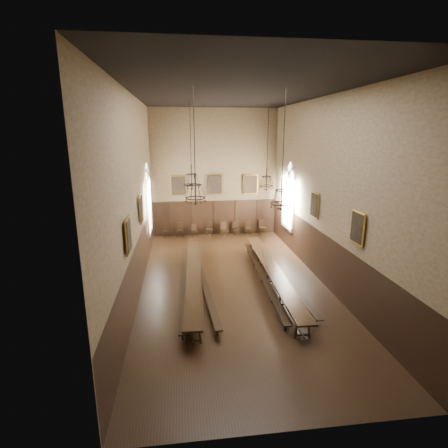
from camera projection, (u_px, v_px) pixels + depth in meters
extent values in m
cube|color=black|center=(233.00, 284.00, 17.43)|extent=(9.00, 18.00, 0.02)
cube|color=black|center=(234.00, 92.00, 15.15)|extent=(9.00, 18.00, 0.02)
cube|color=#857351|center=(215.00, 173.00, 24.94)|extent=(9.00, 0.02, 9.00)
cube|color=#857351|center=(295.00, 264.00, 7.64)|extent=(9.00, 0.02, 9.00)
cube|color=#857351|center=(135.00, 197.00, 15.75)|extent=(0.02, 18.00, 9.00)
cube|color=#857351|center=(326.00, 193.00, 16.84)|extent=(0.02, 18.00, 9.00)
cube|color=black|center=(194.00, 272.00, 16.84)|extent=(1.24, 10.56, 0.07)
cube|color=black|center=(273.00, 269.00, 17.20)|extent=(1.00, 10.59, 0.07)
cube|color=black|center=(183.00, 280.00, 16.86)|extent=(0.50, 9.63, 0.05)
cube|color=black|center=(202.00, 277.00, 17.20)|extent=(0.85, 9.91, 0.05)
cube|color=black|center=(262.00, 274.00, 17.51)|extent=(0.63, 9.78, 0.05)
cube|color=black|center=(282.00, 274.00, 17.66)|extent=(0.65, 9.28, 0.05)
cube|color=black|center=(166.00, 231.00, 25.13)|extent=(0.45, 0.45, 0.05)
cube|color=black|center=(166.00, 227.00, 25.24)|extent=(0.44, 0.05, 0.52)
cube|color=black|center=(180.00, 230.00, 25.21)|extent=(0.50, 0.50, 0.05)
cube|color=black|center=(180.00, 226.00, 25.32)|extent=(0.45, 0.10, 0.54)
cube|color=black|center=(195.00, 231.00, 25.26)|extent=(0.51, 0.51, 0.05)
cube|color=black|center=(194.00, 227.00, 25.36)|extent=(0.39, 0.17, 0.48)
cube|color=black|center=(209.00, 229.00, 25.49)|extent=(0.56, 0.56, 0.05)
cube|color=black|center=(209.00, 225.00, 25.61)|extent=(0.45, 0.16, 0.54)
cube|color=black|center=(224.00, 229.00, 25.51)|extent=(0.54, 0.54, 0.05)
cube|color=black|center=(224.00, 225.00, 25.62)|extent=(0.43, 0.16, 0.52)
cube|color=black|center=(236.00, 229.00, 25.72)|extent=(0.49, 0.49, 0.05)
cube|color=black|center=(236.00, 225.00, 25.83)|extent=(0.44, 0.09, 0.52)
cube|color=black|center=(248.00, 229.00, 25.75)|extent=(0.45, 0.45, 0.05)
cube|color=black|center=(248.00, 225.00, 25.87)|extent=(0.43, 0.06, 0.51)
cube|color=black|center=(263.00, 228.00, 25.91)|extent=(0.56, 0.56, 0.05)
cube|color=black|center=(262.00, 223.00, 26.03)|extent=(0.46, 0.16, 0.55)
cylinder|color=black|center=(190.00, 132.00, 18.18)|extent=(0.03, 0.03, 3.33)
torus|color=black|center=(192.00, 185.00, 18.88)|extent=(0.88, 0.88, 0.05)
torus|color=black|center=(191.00, 174.00, 18.74)|extent=(0.56, 0.56, 0.04)
cylinder|color=black|center=(191.00, 176.00, 18.76)|extent=(0.06, 0.06, 1.24)
cylinder|color=black|center=(268.00, 134.00, 18.06)|extent=(0.03, 0.03, 3.49)
torus|color=black|center=(266.00, 186.00, 18.74)|extent=(0.78, 0.78, 0.05)
torus|color=black|center=(267.00, 176.00, 18.61)|extent=(0.50, 0.50, 0.04)
cylinder|color=black|center=(267.00, 178.00, 18.64)|extent=(0.06, 0.06, 1.10)
cylinder|color=black|center=(194.00, 130.00, 13.33)|extent=(0.03, 0.03, 3.22)
torus|color=black|center=(195.00, 198.00, 14.00)|extent=(0.82, 0.82, 0.05)
torus|color=black|center=(195.00, 185.00, 13.86)|extent=(0.52, 0.52, 0.04)
cylinder|color=black|center=(195.00, 187.00, 13.89)|extent=(0.06, 0.06, 1.16)
cylinder|color=black|center=(284.00, 134.00, 13.74)|extent=(0.03, 0.03, 3.48)
torus|color=black|center=(281.00, 204.00, 14.45)|extent=(0.86, 0.86, 0.05)
torus|color=black|center=(282.00, 190.00, 14.31)|extent=(0.55, 0.55, 0.04)
cylinder|color=black|center=(282.00, 193.00, 14.33)|extent=(0.06, 0.06, 1.21)
cube|color=gold|center=(178.00, 185.00, 24.71)|extent=(1.10, 0.12, 1.40)
cube|color=black|center=(178.00, 185.00, 24.71)|extent=(0.98, 0.02, 1.28)
cube|color=gold|center=(215.00, 185.00, 25.02)|extent=(1.10, 0.12, 1.40)
cube|color=black|center=(215.00, 185.00, 25.02)|extent=(0.98, 0.02, 1.28)
cube|color=gold|center=(250.00, 184.00, 25.33)|extent=(1.10, 0.12, 1.40)
cube|color=black|center=(250.00, 184.00, 25.33)|extent=(0.98, 0.02, 1.28)
cube|color=gold|center=(141.00, 209.00, 16.93)|extent=(0.12, 1.00, 1.30)
cube|color=black|center=(141.00, 209.00, 16.93)|extent=(0.02, 0.88, 1.18)
cube|color=gold|center=(128.00, 236.00, 12.61)|extent=(0.12, 1.00, 1.30)
cube|color=black|center=(128.00, 236.00, 12.61)|extent=(0.02, 0.88, 1.18)
cube|color=gold|center=(314.00, 205.00, 17.98)|extent=(0.12, 1.00, 1.30)
cube|color=black|center=(314.00, 205.00, 17.98)|extent=(0.02, 0.88, 1.18)
cube|color=gold|center=(357.00, 228.00, 13.66)|extent=(0.12, 1.00, 1.30)
cube|color=black|center=(357.00, 228.00, 13.66)|extent=(0.02, 0.88, 1.18)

